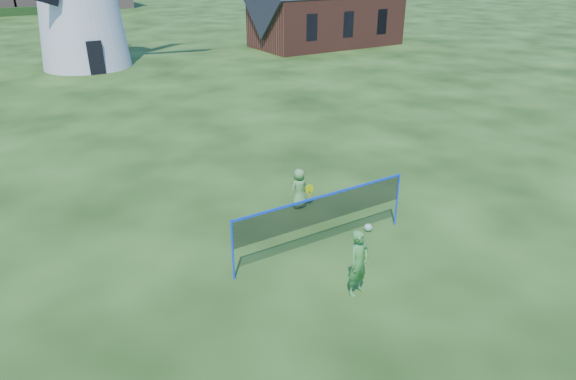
# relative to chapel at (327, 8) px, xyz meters

# --- Properties ---
(ground) EXTENTS (220.00, 220.00, 0.00)m
(ground) POSITION_rel_chapel_xyz_m (-19.91, -26.28, -2.97)
(ground) COLOR black
(ground) RESTS_ON ground
(chapel) EXTENTS (12.47, 6.05, 10.55)m
(chapel) POSITION_rel_chapel_xyz_m (0.00, 0.00, 0.00)
(chapel) COLOR brown
(chapel) RESTS_ON ground
(badminton_net) EXTENTS (5.05, 0.05, 1.55)m
(badminton_net) POSITION_rel_chapel_xyz_m (-19.18, -26.57, -1.83)
(badminton_net) COLOR blue
(badminton_net) RESTS_ON ground
(player_girl) EXTENTS (0.74, 0.51, 1.56)m
(player_girl) POSITION_rel_chapel_xyz_m (-19.58, -28.48, -2.19)
(player_girl) COLOR #409039
(player_girl) RESTS_ON ground
(player_boy) EXTENTS (0.67, 0.44, 1.21)m
(player_boy) POSITION_rel_chapel_xyz_m (-18.35, -24.22, -2.36)
(player_boy) COLOR #60A14D
(player_boy) RESTS_ON ground
(play_ball) EXTENTS (0.22, 0.22, 0.22)m
(play_ball) POSITION_rel_chapel_xyz_m (-17.55, -26.46, -2.86)
(play_ball) COLOR green
(play_ball) RESTS_ON ground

